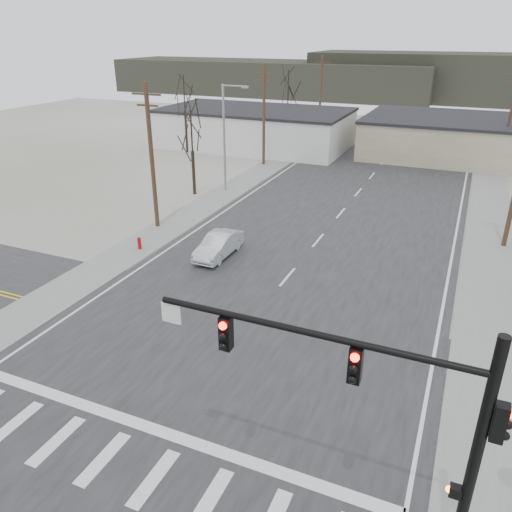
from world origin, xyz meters
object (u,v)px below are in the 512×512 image
at_px(car_far_a, 456,144).
at_px(traffic_signal_mast, 397,407).
at_px(fire_hydrant, 139,243).
at_px(sedan_crossing, 219,245).
at_px(car_far_b, 385,135).

bearing_deg(car_far_a, traffic_signal_mast, 72.39).
relative_size(traffic_signal_mast, car_far_a, 1.60).
xyz_separation_m(traffic_signal_mast, fire_hydrant, (-18.09, 14.20, -4.22)).
xyz_separation_m(fire_hydrant, car_far_a, (16.96, 39.11, 0.41)).
relative_size(fire_hydrant, sedan_crossing, 0.20).
bearing_deg(car_far_b, car_far_a, -28.41).
bearing_deg(car_far_a, car_far_b, -36.77).
height_order(fire_hydrant, car_far_b, car_far_b).
height_order(traffic_signal_mast, car_far_b, traffic_signal_mast).
distance_m(traffic_signal_mast, car_far_b, 57.13).
relative_size(sedan_crossing, car_far_b, 1.06).
xyz_separation_m(traffic_signal_mast, car_far_b, (-9.85, 56.13, -3.93)).
xyz_separation_m(sedan_crossing, car_far_b, (3.04, 40.85, -0.02)).
bearing_deg(traffic_signal_mast, fire_hydrant, 141.87).
bearing_deg(traffic_signal_mast, car_far_a, 91.22).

